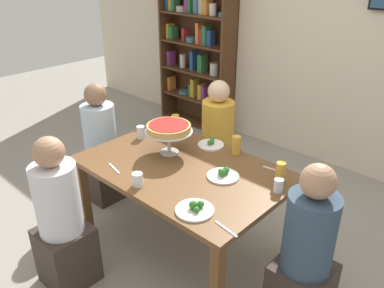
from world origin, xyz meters
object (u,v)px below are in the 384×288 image
object	(u,v)px
water_glass_clear_spare	(141,132)
cutlery_fork_near	(226,229)
dining_table	(183,177)
beer_glass_amber_tall	(280,173)
water_glass_clear_far	(279,185)
salad_plate_far_diner	(211,144)
salad_plate_near_diner	(195,209)
deep_dish_pizza_stand	(169,129)
salad_plate_spare	(223,175)
diner_near_left	(62,225)
cutlery_knife_near	(114,168)
diner_head_west	(102,151)
beer_glass_amber_spare	(176,124)
cutlery_fork_far	(274,170)
bookshelf	(197,41)
water_glass_clear_near	(138,180)
diner_far_left	(217,147)
diner_head_east	(305,261)
beer_glass_amber_short	(236,145)

from	to	relation	value
water_glass_clear_spare	cutlery_fork_near	xyz separation A→B (m)	(1.30, -0.47, -0.05)
dining_table	beer_glass_amber_tall	bearing A→B (deg)	24.06
beer_glass_amber_tall	water_glass_clear_far	world-z (taller)	beer_glass_amber_tall
salad_plate_far_diner	salad_plate_near_diner	bearing A→B (deg)	-55.75
deep_dish_pizza_stand	salad_plate_spare	size ratio (longest dim) A/B	1.62
dining_table	diner_near_left	xyz separation A→B (m)	(-0.35, -0.83, -0.16)
diner_near_left	cutlery_knife_near	world-z (taller)	diner_near_left
cutlery_fork_near	diner_head_west	bearing A→B (deg)	177.07
beer_glass_amber_spare	water_glass_clear_spare	xyz separation A→B (m)	(-0.14, -0.28, -0.03)
water_glass_clear_spare	cutlery_fork_far	xyz separation A→B (m)	(1.13, 0.30, -0.05)
beer_glass_amber_tall	water_glass_clear_far	size ratio (longest dim) A/B	1.67
deep_dish_pizza_stand	cutlery_knife_near	distance (m)	0.51
deep_dish_pizza_stand	water_glass_clear_spare	world-z (taller)	deep_dish_pizza_stand
beer_glass_amber_tall	cutlery_fork_near	distance (m)	0.65
diner_head_west	water_glass_clear_spare	size ratio (longest dim) A/B	10.60
bookshelf	water_glass_clear_near	bearing A→B (deg)	-55.76
diner_far_left	water_glass_clear_near	size ratio (longest dim) A/B	12.25
water_glass_clear_spare	cutlery_knife_near	distance (m)	0.55
diner_near_left	beer_glass_amber_spare	distance (m)	1.27
diner_head_east	salad_plate_near_diner	world-z (taller)	diner_head_east
dining_table	salad_plate_far_diner	distance (m)	0.43
bookshelf	water_glass_clear_near	size ratio (longest dim) A/B	23.56
beer_glass_amber_spare	cutlery_knife_near	world-z (taller)	beer_glass_amber_spare
beer_glass_amber_spare	cutlery_fork_near	distance (m)	1.38
salad_plate_spare	cutlery_knife_near	world-z (taller)	salad_plate_spare
bookshelf	cutlery_fork_far	world-z (taller)	bookshelf
dining_table	salad_plate_near_diner	bearing A→B (deg)	-38.36
diner_near_left	diner_head_west	size ratio (longest dim) A/B	1.00
beer_glass_amber_short	bookshelf	bearing A→B (deg)	139.44
diner_head_east	diner_far_left	bearing A→B (deg)	-31.15
beer_glass_amber_tall	water_glass_clear_near	size ratio (longest dim) A/B	1.66
diner_near_left	deep_dish_pizza_stand	world-z (taller)	diner_near_left
salad_plate_near_diner	cutlery_fork_near	size ratio (longest dim) A/B	1.34
salad_plate_spare	water_glass_clear_spare	xyz separation A→B (m)	(-0.92, 0.03, 0.04)
salad_plate_spare	cutlery_knife_near	bearing A→B (deg)	-145.41
salad_plate_spare	cutlery_fork_near	bearing A→B (deg)	-49.54
water_glass_clear_far	cutlery_knife_near	world-z (taller)	water_glass_clear_far
beer_glass_amber_spare	cutlery_knife_near	xyz separation A→B (m)	(0.12, -0.76, -0.08)
salad_plate_near_diner	water_glass_clear_far	size ratio (longest dim) A/B	2.58
salad_plate_spare	beer_glass_amber_short	bearing A→B (deg)	113.24
salad_plate_far_diner	water_glass_clear_near	bearing A→B (deg)	-87.50
diner_near_left	diner_far_left	distance (m)	1.64
diner_head_east	cutlery_fork_far	world-z (taller)	diner_head_east
diner_head_west	diner_far_left	xyz separation A→B (m)	(0.73, 0.81, 0.00)
diner_head_east	cutlery_knife_near	xyz separation A→B (m)	(-1.38, -0.35, 0.25)
beer_glass_amber_tall	cutlery_fork_far	xyz separation A→B (m)	(-0.12, 0.13, -0.08)
salad_plate_spare	beer_glass_amber_tall	size ratio (longest dim) A/B	1.47
bookshelf	cutlery_fork_far	size ratio (longest dim) A/B	12.29
salad_plate_near_diner	cutlery_fork_far	world-z (taller)	salad_plate_near_diner
bookshelf	salad_plate_far_diner	size ratio (longest dim) A/B	10.25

